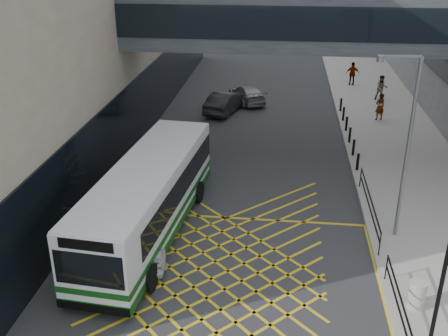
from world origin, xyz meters
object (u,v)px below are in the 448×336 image
(car_dark, at_px, (225,102))
(pedestrian_b, at_px, (382,88))
(litter_bin, at_px, (417,295))
(street_lamp, at_px, (405,139))
(traffic_light, at_px, (445,278))
(car_silver, at_px, (247,93))
(pedestrian_a, at_px, (380,107))
(bus, at_px, (149,197))
(car_white, at_px, (146,240))
(pedestrian_c, at_px, (353,74))

(car_dark, xyz_separation_m, pedestrian_b, (11.09, 3.67, 0.34))
(litter_bin, bearing_deg, street_lamp, 90.04)
(traffic_light, height_order, litter_bin, traffic_light)
(car_silver, bearing_deg, pedestrian_a, 134.57)
(bus, xyz_separation_m, pedestrian_a, (11.49, 15.47, -0.61))
(car_dark, distance_m, litter_bin, 22.04)
(pedestrian_b, bearing_deg, bus, -126.10)
(litter_bin, bearing_deg, pedestrian_b, 84.03)
(street_lamp, relative_size, pedestrian_b, 4.01)
(car_white, xyz_separation_m, pedestrian_b, (12.07, 21.79, 0.39))
(car_silver, relative_size, litter_bin, 4.41)
(car_dark, height_order, pedestrian_b, pedestrian_b)
(bus, height_order, pedestrian_c, bus)
(car_silver, xyz_separation_m, pedestrian_a, (8.97, -3.52, 0.38))
(pedestrian_c, bearing_deg, pedestrian_b, 109.12)
(car_dark, height_order, street_lamp, street_lamp)
(bus, height_order, street_lamp, street_lamp)
(street_lamp, xyz_separation_m, pedestrian_a, (1.70, 14.75, -3.27))
(street_lamp, bearing_deg, car_silver, 106.31)
(car_dark, xyz_separation_m, car_silver, (1.31, 2.57, -0.06))
(car_dark, distance_m, pedestrian_a, 10.32)
(car_dark, height_order, traffic_light, traffic_light)
(bus, xyz_separation_m, pedestrian_b, (12.31, 20.10, -0.58))
(car_dark, relative_size, street_lamp, 0.64)
(car_silver, distance_m, pedestrian_a, 9.64)
(litter_bin, bearing_deg, traffic_light, -90.28)
(car_silver, xyz_separation_m, pedestrian_c, (8.12, 5.16, 0.42))
(car_white, distance_m, traffic_light, 10.66)
(car_dark, bearing_deg, litter_bin, 128.79)
(pedestrian_c, bearing_deg, traffic_light, 85.26)
(traffic_light, distance_m, litter_bin, 2.99)
(car_silver, xyz_separation_m, litter_bin, (7.27, -22.87, -0.02))
(bus, xyz_separation_m, car_white, (0.24, -1.69, -0.98))
(traffic_light, distance_m, pedestrian_a, 21.56)
(traffic_light, height_order, pedestrian_a, traffic_light)
(litter_bin, relative_size, pedestrian_b, 0.53)
(car_white, height_order, street_lamp, street_lamp)
(car_silver, xyz_separation_m, pedestrian_b, (9.78, 1.10, 0.40))
(pedestrian_a, bearing_deg, car_silver, -44.08)
(pedestrian_b, bearing_deg, pedestrian_a, -104.59)
(traffic_light, bearing_deg, car_dark, 100.28)
(car_white, bearing_deg, litter_bin, 155.75)
(bus, relative_size, litter_bin, 11.55)
(car_silver, distance_m, traffic_light, 26.06)
(pedestrian_a, height_order, pedestrian_c, pedestrian_c)
(bus, height_order, litter_bin, bus)
(car_dark, height_order, car_silver, car_dark)
(car_dark, distance_m, traffic_light, 24.05)
(pedestrian_a, distance_m, pedestrian_b, 4.70)
(pedestrian_c, bearing_deg, litter_bin, 85.16)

